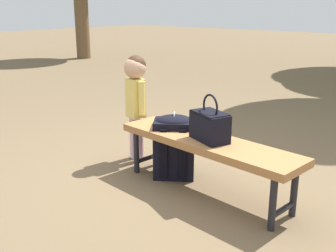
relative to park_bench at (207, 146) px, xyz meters
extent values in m
plane|color=brown|center=(0.37, 0.01, -0.39)|extent=(40.00, 40.00, 0.00)
cube|color=#9E6B3D|center=(0.00, 0.00, 0.03)|extent=(1.63, 0.54, 0.06)
cylinder|color=black|center=(0.71, 0.08, -0.20)|extent=(0.05, 0.05, 0.39)
cylinder|color=black|center=(0.68, -0.20, -0.20)|extent=(0.05, 0.05, 0.39)
cylinder|color=black|center=(-0.68, 0.20, -0.20)|extent=(0.05, 0.05, 0.39)
cylinder|color=black|center=(-0.71, -0.08, -0.20)|extent=(0.05, 0.05, 0.39)
cylinder|color=black|center=(0.70, -0.06, -0.29)|extent=(0.07, 0.28, 0.04)
cylinder|color=black|center=(-0.70, 0.06, -0.29)|extent=(0.07, 0.28, 0.04)
cube|color=black|center=(-0.03, 0.01, 0.17)|extent=(0.36, 0.29, 0.22)
cube|color=black|center=(-0.03, 0.01, 0.27)|extent=(0.34, 0.28, 0.02)
torus|color=black|center=(-0.03, 0.01, 0.33)|extent=(0.19, 0.09, 0.20)
cylinder|color=#E5B2C6|center=(0.89, -0.15, -0.18)|extent=(0.08, 0.08, 0.43)
cylinder|color=#E5B2C6|center=(0.99, -0.17, -0.18)|extent=(0.08, 0.08, 0.43)
ellipsoid|color=white|center=(0.89, -0.13, -0.37)|extent=(0.07, 0.10, 0.04)
ellipsoid|color=white|center=(0.99, -0.15, -0.37)|extent=(0.07, 0.10, 0.04)
cube|color=#E5CC66|center=(0.94, -0.16, 0.22)|extent=(0.18, 0.17, 0.37)
cylinder|color=#E5CC66|center=(0.83, -0.13, 0.24)|extent=(0.06, 0.06, 0.31)
cylinder|color=#E5CC66|center=(1.04, -0.18, 0.24)|extent=(0.06, 0.06, 0.31)
sphere|color=tan|center=(0.94, -0.16, 0.51)|extent=(0.21, 0.21, 0.21)
sphere|color=#3F2819|center=(0.93, -0.17, 0.53)|extent=(0.19, 0.19, 0.19)
cube|color=black|center=(0.40, -0.08, -0.14)|extent=(0.43, 0.41, 0.51)
ellipsoid|color=black|center=(0.40, -0.08, 0.11)|extent=(0.41, 0.39, 0.12)
cube|color=black|center=(0.49, -0.20, -0.21)|extent=(0.22, 0.17, 0.23)
cube|color=black|center=(0.38, 0.08, -0.14)|extent=(0.06, 0.05, 0.44)
cube|color=black|center=(0.25, -0.02, -0.14)|extent=(0.06, 0.05, 0.44)
torus|color=#B2B2B7|center=(0.40, -0.08, 0.16)|extent=(0.06, 0.08, 0.08)
cylinder|color=brown|center=(7.66, -4.87, 0.72)|extent=(0.38, 0.38, 2.23)
camera|label=1|loc=(-1.75, 2.54, 1.07)|focal=43.92mm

